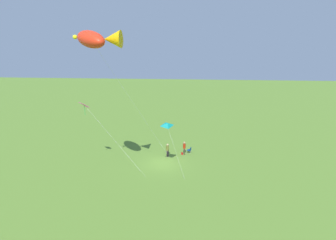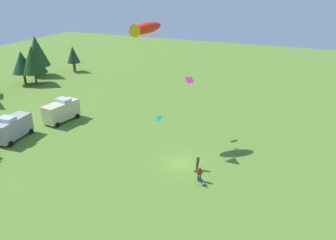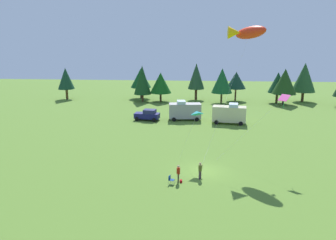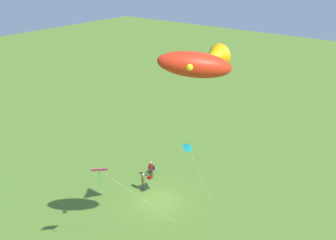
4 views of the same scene
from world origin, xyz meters
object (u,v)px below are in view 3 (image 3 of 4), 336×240
(kite_delta_teal, at_px, (197,113))
(person_kite_flyer, at_px, (200,169))
(person_spectator, at_px, (178,172))
(folding_chair, at_px, (171,179))
(car_navy_hatch, at_px, (148,115))
(kite_large_fish, at_px, (247,33))
(kite_diamond_rainbow, at_px, (282,100))
(backpack_on_grass, at_px, (181,181))
(van_motorhome_grey, at_px, (185,110))
(van_camper_beige, at_px, (229,114))

(kite_delta_teal, bearing_deg, person_kite_flyer, -84.74)
(person_spectator, relative_size, kite_delta_teal, 0.29)
(folding_chair, distance_m, car_navy_hatch, 26.03)
(kite_large_fish, bearing_deg, kite_diamond_rainbow, -54.49)
(backpack_on_grass, relative_size, kite_delta_teal, 0.05)
(person_kite_flyer, relative_size, van_motorhome_grey, 0.31)
(van_motorhome_grey, height_order, kite_delta_teal, kite_delta_teal)
(person_kite_flyer, xyz_separation_m, backpack_on_grass, (-1.84, -0.87, -0.91))
(person_kite_flyer, relative_size, person_spectator, 1.00)
(van_camper_beige, bearing_deg, car_navy_hatch, -176.19)
(kite_large_fish, bearing_deg, car_navy_hatch, 132.16)
(backpack_on_grass, distance_m, kite_diamond_rainbow, 13.56)
(folding_chair, distance_m, kite_large_fish, 18.85)
(kite_large_fish, relative_size, kite_delta_teal, 2.51)
(folding_chair, bearing_deg, backpack_on_grass, 43.34)
(person_spectator, xyz_separation_m, van_camper_beige, (7.21, 23.82, 0.62))
(person_kite_flyer, bearing_deg, person_spectator, -123.36)
(kite_large_fish, xyz_separation_m, kite_delta_teal, (-5.52, -4.28, -8.51))
(van_motorhome_grey, xyz_separation_m, kite_diamond_rainbow, (10.70, -20.63, 5.69))
(person_spectator, distance_m, car_navy_hatch, 25.76)
(car_navy_hatch, xyz_separation_m, kite_diamond_rainbow, (17.04, -19.81, 6.38))
(folding_chair, height_order, kite_diamond_rainbow, kite_diamond_rainbow)
(car_navy_hatch, distance_m, kite_delta_teal, 21.57)
(van_camper_beige, bearing_deg, kite_delta_teal, -98.44)
(folding_chair, relative_size, van_camper_beige, 0.14)
(car_navy_hatch, bearing_deg, person_kite_flyer, -62.30)
(kite_large_fish, bearing_deg, kite_delta_teal, -142.21)
(person_spectator, relative_size, kite_diamond_rainbow, 0.22)
(folding_chair, bearing_deg, person_spectator, 50.10)
(van_camper_beige, xyz_separation_m, kite_delta_teal, (-5.54, -18.29, 4.04))
(folding_chair, height_order, van_camper_beige, van_camper_beige)
(van_motorhome_grey, bearing_deg, van_camper_beige, 159.42)
(folding_chair, bearing_deg, kite_delta_teal, 85.94)
(person_kite_flyer, distance_m, van_camper_beige, 23.51)
(folding_chair, relative_size, backpack_on_grass, 2.56)
(van_motorhome_grey, bearing_deg, kite_large_fish, 108.83)
(backpack_on_grass, relative_size, kite_diamond_rainbow, 0.04)
(car_navy_hatch, relative_size, van_camper_beige, 0.78)
(van_motorhome_grey, bearing_deg, kite_delta_teal, 89.24)
(person_kite_flyer, relative_size, kite_large_fish, 0.11)
(person_kite_flyer, height_order, van_motorhome_grey, van_motorhome_grey)
(kite_diamond_rainbow, bearing_deg, van_motorhome_grey, 117.41)
(van_motorhome_grey, relative_size, kite_diamond_rainbow, 0.71)
(car_navy_hatch, xyz_separation_m, van_camper_beige, (13.71, -1.11, 0.69))
(backpack_on_grass, xyz_separation_m, kite_delta_teal, (1.41, 5.52, 5.57))
(person_kite_flyer, bearing_deg, folding_chair, -120.78)
(person_spectator, distance_m, kite_delta_teal, 7.43)
(person_spectator, height_order, van_camper_beige, van_camper_beige)
(backpack_on_grass, height_order, car_navy_hatch, car_navy_hatch)
(van_camper_beige, bearing_deg, folding_chair, -99.63)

